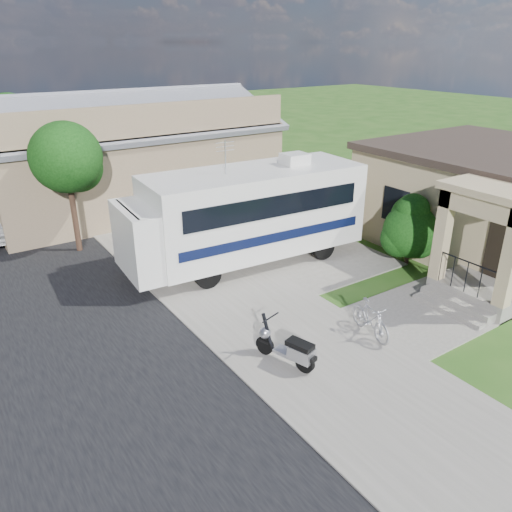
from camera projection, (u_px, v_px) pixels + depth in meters
ground at (325, 328)px, 13.11m from camera, size 120.00×120.00×0.00m
sidewalk_slab at (142, 227)px, 20.20m from camera, size 4.00×80.00×0.06m
driveway_slab at (272, 258)px, 17.29m from camera, size 7.00×6.00×0.05m
walk_slab at (430, 311)px, 13.88m from camera, size 4.00×3.00×0.05m
house at (487, 196)px, 18.06m from camera, size 9.47×7.80×3.54m
warehouse at (126, 159)px, 22.96m from camera, size 12.50×8.40×5.04m
street_tree_a at (69, 160)px, 16.81m from camera, size 2.44×2.40×4.58m
street_tree_b at (13, 121)px, 24.37m from camera, size 2.44×2.40×4.73m
motorhome at (246, 213)px, 16.35m from camera, size 8.22×3.05×4.14m
shrub at (410, 228)px, 16.55m from camera, size 1.99×1.90×2.44m
scooter at (289, 349)px, 11.38m from camera, size 0.79×1.61×1.08m
bicycle at (370, 321)px, 12.55m from camera, size 0.70×1.59×0.93m
garden_hose at (436, 296)px, 14.60m from camera, size 0.34×0.34×0.15m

